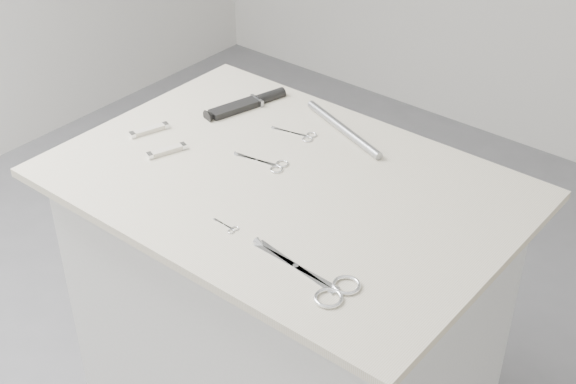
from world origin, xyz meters
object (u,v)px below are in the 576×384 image
Objects in this scene: plinth at (285,337)px; embroidery_scissors_b at (301,135)px; sheathed_knife at (251,103)px; pocket_knife_a at (167,151)px; pocket_knife_b at (149,130)px; embroidery_scissors_a at (270,164)px; tiny_scissors at (228,227)px; large_shears at (322,282)px; metal_rail at (343,129)px.

plinth is 0.51m from embroidery_scissors_b.
sheathed_knife is (-0.19, 0.04, 0.01)m from embroidery_scissors_b.
pocket_knife_b reaches higher than pocket_knife_a.
embroidery_scissors_a is 0.32m from pocket_knife_b.
embroidery_scissors_a is 2.13× the size of tiny_scissors.
large_shears is (0.27, -0.22, 0.47)m from plinth.
plinth is 0.54m from metal_rail.
embroidery_scissors_a is at bearing 113.02° from tiny_scissors.
plinth is 0.51m from tiny_scissors.
tiny_scissors is 0.33m from pocket_knife_a.
large_shears is at bearing -87.04° from pocket_knife_b.
large_shears is 0.70m from sheathed_knife.
metal_rail is at bearing -66.81° from sheathed_knife.
embroidery_scissors_a is (-0.07, 0.03, 0.47)m from plinth.
plinth is 0.59m from large_shears.
metal_rail is at bearing 35.72° from embroidery_scissors_b.
embroidery_scissors_b is 0.10m from metal_rail.
pocket_knife_a is 0.33× the size of metal_rail.
sheathed_knife reaches higher than embroidery_scissors_a.
sheathed_knife is at bearing 128.69° from tiny_scissors.
metal_rail is (0.36, 0.29, 0.00)m from pocket_knife_b.
plinth is 7.99× the size of embroidery_scissors_b.
sheathed_knife reaches higher than pocket_knife_b.
metal_rail reaches higher than large_shears.
tiny_scissors is at bearing -128.67° from sheathed_knife.
embroidery_scissors_b is at bearing -35.12° from pocket_knife_b.
sheathed_knife is at bearing 20.13° from pocket_knife_a.
pocket_knife_a is at bearing -163.43° from embroidery_scissors_a.
embroidery_scissors_b is at bearing 118.04° from plinth.
tiny_scissors is at bearing -178.81° from large_shears.
tiny_scissors is at bearing -85.48° from embroidery_scissors_b.
embroidery_scissors_b is at bearing -86.31° from sheathed_knife.
pocket_knife_b is (-0.10, -0.25, -0.00)m from sheathed_knife.
large_shears is at bearing -113.01° from sheathed_knife.
large_shears is 2.09× the size of embroidery_scissors_b.
embroidery_scissors_a is 0.25m from tiny_scissors.
pocket_knife_b is at bearing -140.95° from metal_rail.
plinth is 4.19× the size of sheathed_knife.
tiny_scissors is at bearing -92.32° from pocket_knife_a.
pocket_knife_a is at bearing -164.46° from sheathed_knife.
embroidery_scissors_a is (-0.34, 0.25, -0.00)m from large_shears.
pocket_knife_a reaches higher than tiny_scissors.
embroidery_scissors_b is 0.36m from pocket_knife_b.
pocket_knife_b reaches higher than plinth.
metal_rail is (-0.29, 0.47, 0.01)m from large_shears.
metal_rail is at bearing 95.43° from plinth.
pocket_knife_b reaches higher than tiny_scissors.
pocket_knife_b is at bearing 160.59° from tiny_scissors.
sheathed_knife reaches higher than tiny_scissors.
embroidery_scissors_a is 0.24m from pocket_knife_a.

